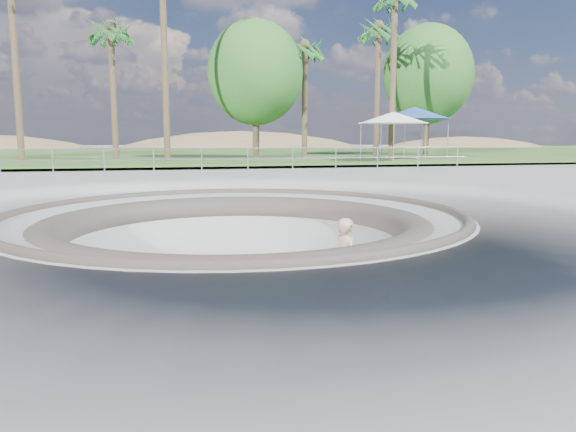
# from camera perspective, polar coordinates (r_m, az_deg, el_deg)

# --- Properties ---
(ground) EXTENTS (180.00, 180.00, 0.00)m
(ground) POSITION_cam_1_polar(r_m,az_deg,el_deg) (12.58, -5.38, 0.16)
(ground) COLOR gray
(ground) RESTS_ON ground
(skate_bowl) EXTENTS (14.00, 14.00, 4.10)m
(skate_bowl) POSITION_cam_1_polar(r_m,az_deg,el_deg) (12.96, -5.27, -7.87)
(skate_bowl) COLOR gray
(skate_bowl) RESTS_ON ground
(grass_strip) EXTENTS (180.00, 36.00, 0.12)m
(grass_strip) POSITION_cam_1_polar(r_m,az_deg,el_deg) (46.42, -10.41, 6.26)
(grass_strip) COLOR #395923
(grass_strip) RESTS_ON ground
(distant_hills) EXTENTS (103.20, 45.00, 28.60)m
(distant_hills) POSITION_cam_1_polar(r_m,az_deg,el_deg) (70.29, -7.79, 1.05)
(distant_hills) COLOR olive
(distant_hills) RESTS_ON ground
(safety_railing) EXTENTS (25.00, 0.06, 1.03)m
(safety_railing) POSITION_cam_1_polar(r_m,az_deg,el_deg) (24.44, -8.77, 5.67)
(safety_railing) COLOR #93959B
(safety_railing) RESTS_ON ground
(skateboard) EXTENTS (0.91, 0.28, 0.09)m
(skateboard) POSITION_cam_1_polar(r_m,az_deg,el_deg) (12.09, 5.86, -9.06)
(skateboard) COLOR brown
(skateboard) RESTS_ON ground
(skater) EXTENTS (0.59, 0.77, 1.87)m
(skater) POSITION_cam_1_polar(r_m,az_deg,el_deg) (11.84, 5.93, -4.64)
(skater) COLOR tan
(skater) RESTS_ON skateboard
(canopy_white) EXTENTS (5.00, 5.00, 2.76)m
(canopy_white) POSITION_cam_1_polar(r_m,az_deg,el_deg) (32.92, 10.66, 9.78)
(canopy_white) COLOR #93959B
(canopy_white) RESTS_ON ground
(canopy_blue) EXTENTS (6.24, 6.24, 3.17)m
(canopy_blue) POSITION_cam_1_polar(r_m,az_deg,el_deg) (36.03, 12.71, 10.15)
(canopy_blue) COLOR #93959B
(canopy_blue) RESTS_ON ground
(palm_b) EXTENTS (2.60, 2.60, 8.68)m
(palm_b) POSITION_cam_1_polar(r_m,az_deg,el_deg) (35.93, -17.57, 17.25)
(palm_b) COLOR brown
(palm_b) RESTS_ON ground
(palm_d) EXTENTS (2.60, 2.60, 8.17)m
(palm_d) POSITION_cam_1_polar(r_m,az_deg,el_deg) (38.05, 1.72, 16.36)
(palm_d) COLOR brown
(palm_d) RESTS_ON ground
(palm_e) EXTENTS (2.60, 2.60, 10.64)m
(palm_e) POSITION_cam_1_polar(r_m,az_deg,el_deg) (35.60, 10.82, 20.55)
(palm_e) COLOR brown
(palm_e) RESTS_ON ground
(palm_f) EXTENTS (2.60, 2.60, 9.43)m
(palm_f) POSITION_cam_1_polar(r_m,az_deg,el_deg) (39.02, 9.18, 17.82)
(palm_f) COLOR brown
(palm_f) RESTS_ON ground
(bushy_tree_mid) EXTENTS (6.18, 5.62, 8.92)m
(bushy_tree_mid) POSITION_cam_1_polar(r_m,az_deg,el_deg) (37.40, -3.32, 14.33)
(bushy_tree_mid) COLOR brown
(bushy_tree_mid) RESTS_ON ground
(bushy_tree_right) EXTENTS (6.65, 6.05, 9.60)m
(bushy_tree_right) POSITION_cam_1_polar(r_m,az_deg,el_deg) (43.66, 14.06, 13.79)
(bushy_tree_right) COLOR brown
(bushy_tree_right) RESTS_ON ground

